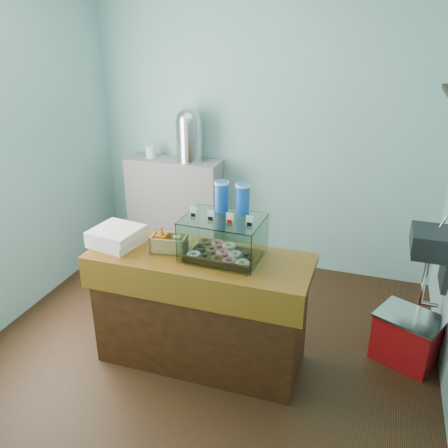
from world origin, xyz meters
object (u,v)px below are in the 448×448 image
(coffee_urn, at_px, (189,133))
(red_cooler, at_px, (407,338))
(counter, at_px, (200,309))
(display_case, at_px, (224,234))

(coffee_urn, height_order, red_cooler, coffee_urn)
(counter, xyz_separation_m, coffee_urn, (-0.71, 1.58, 0.93))
(display_case, xyz_separation_m, coffee_urn, (-0.88, 1.51, 0.32))
(display_case, height_order, coffee_urn, coffee_urn)
(display_case, relative_size, red_cooler, 0.99)
(red_cooler, bearing_deg, counter, -137.06)
(counter, distance_m, display_case, 0.64)
(coffee_urn, relative_size, red_cooler, 0.97)
(counter, relative_size, coffee_urn, 2.94)
(display_case, bearing_deg, counter, -157.01)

